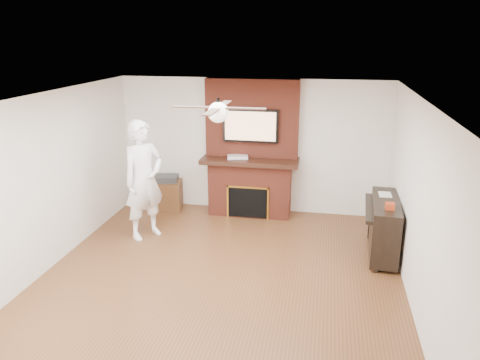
% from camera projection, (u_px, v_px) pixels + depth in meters
% --- Properties ---
extents(room_shell, '(5.36, 5.86, 2.86)m').
position_uv_depth(room_shell, '(219.00, 193.00, 6.17)').
color(room_shell, '#533018').
rests_on(room_shell, ground).
extents(fireplace, '(1.78, 0.64, 2.50)m').
position_uv_depth(fireplace, '(251.00, 162.00, 8.64)').
color(fireplace, maroon).
rests_on(fireplace, ground).
extents(tv, '(1.00, 0.08, 0.60)m').
position_uv_depth(tv, '(251.00, 126.00, 8.39)').
color(tv, black).
rests_on(tv, fireplace).
extents(ceiling_fan, '(1.21, 1.21, 0.31)m').
position_uv_depth(ceiling_fan, '(218.00, 112.00, 5.85)').
color(ceiling_fan, black).
rests_on(ceiling_fan, room_shell).
extents(person, '(0.81, 0.87, 1.97)m').
position_uv_depth(person, '(144.00, 180.00, 7.61)').
color(person, white).
rests_on(person, ground).
extents(side_table, '(0.66, 0.66, 0.66)m').
position_uv_depth(side_table, '(167.00, 193.00, 9.07)').
color(side_table, '#4E2E16').
rests_on(side_table, ground).
extents(piano, '(0.58, 1.36, 0.97)m').
position_uv_depth(piano, '(384.00, 226.00, 7.11)').
color(piano, black).
rests_on(piano, ground).
extents(cable_box, '(0.41, 0.29, 0.05)m').
position_uv_depth(cable_box, '(238.00, 157.00, 8.55)').
color(cable_box, silver).
rests_on(cable_box, fireplace).
extents(candle_orange, '(0.06, 0.06, 0.11)m').
position_uv_depth(candle_orange, '(237.00, 212.00, 8.81)').
color(candle_orange, '#D44219').
rests_on(candle_orange, ground).
extents(candle_green, '(0.06, 0.06, 0.09)m').
position_uv_depth(candle_green, '(246.00, 214.00, 8.72)').
color(candle_green, '#468334').
rests_on(candle_green, ground).
extents(candle_cream, '(0.07, 0.07, 0.10)m').
position_uv_depth(candle_cream, '(259.00, 215.00, 8.66)').
color(candle_cream, beige).
rests_on(candle_cream, ground).
extents(candle_blue, '(0.06, 0.06, 0.07)m').
position_uv_depth(candle_blue, '(263.00, 215.00, 8.72)').
color(candle_blue, teal).
rests_on(candle_blue, ground).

